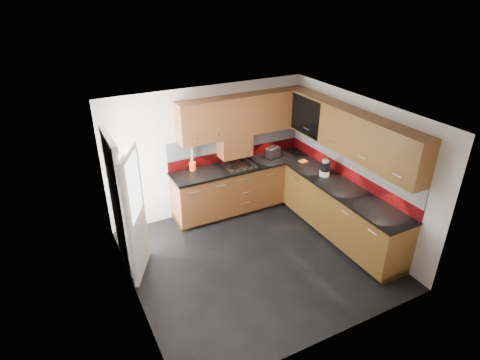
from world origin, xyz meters
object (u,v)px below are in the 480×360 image
gas_hob (239,165)px  utensil_pot (192,165)px  food_processor (325,168)px  toaster (273,152)px

gas_hob → utensil_pot: size_ratio=1.27×
utensil_pot → food_processor: size_ratio=1.49×
gas_hob → toaster: bearing=5.4°
food_processor → toaster: bearing=109.1°
utensil_pot → food_processor: (1.97, -1.25, 0.04)m
food_processor → utensil_pot: bearing=147.6°
food_processor → gas_hob: bearing=138.1°
toaster → food_processor: food_processor is taller
gas_hob → utensil_pot: bearing=165.0°
toaster → food_processor: size_ratio=1.03×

